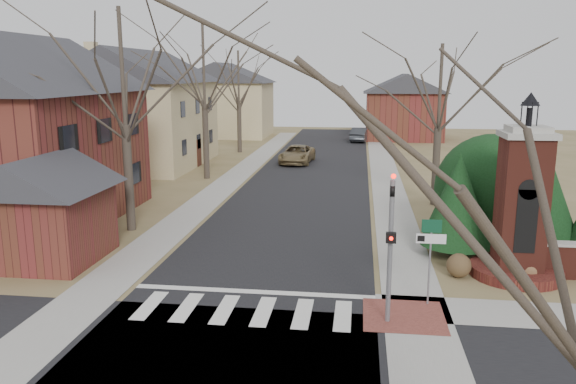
# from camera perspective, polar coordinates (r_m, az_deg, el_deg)

# --- Properties ---
(ground) EXTENTS (120.00, 120.00, 0.00)m
(ground) POSITION_cam_1_polar(r_m,az_deg,el_deg) (16.81, -5.05, -13.03)
(ground) COLOR brown
(ground) RESTS_ON ground
(main_street) EXTENTS (8.00, 70.00, 0.01)m
(main_street) POSITION_cam_1_polar(r_m,az_deg,el_deg) (37.69, 2.08, 1.16)
(main_street) COLOR black
(main_street) RESTS_ON ground
(cross_street) EXTENTS (120.00, 8.00, 0.01)m
(cross_street) POSITION_cam_1_polar(r_m,az_deg,el_deg) (14.23, -7.75, -18.03)
(cross_street) COLOR black
(cross_street) RESTS_ON ground
(crosswalk_zone) EXTENTS (8.00, 2.20, 0.02)m
(crosswalk_zone) POSITION_cam_1_polar(r_m,az_deg,el_deg) (17.52, -4.48, -11.91)
(crosswalk_zone) COLOR silver
(crosswalk_zone) RESTS_ON ground
(stop_bar) EXTENTS (8.00, 0.35, 0.02)m
(stop_bar) POSITION_cam_1_polar(r_m,az_deg,el_deg) (18.87, -3.54, -10.09)
(stop_bar) COLOR silver
(stop_bar) RESTS_ON ground
(sidewalk_right_main) EXTENTS (2.00, 60.00, 0.02)m
(sidewalk_right_main) POSITION_cam_1_polar(r_m,az_deg,el_deg) (37.58, 10.00, 0.96)
(sidewalk_right_main) COLOR gray
(sidewalk_right_main) RESTS_ON ground
(sidewalk_left) EXTENTS (2.00, 60.00, 0.02)m
(sidewalk_left) POSITION_cam_1_polar(r_m,az_deg,el_deg) (38.50, -5.65, 1.35)
(sidewalk_left) COLOR gray
(sidewalk_left) RESTS_ON ground
(curb_apron) EXTENTS (2.40, 2.40, 0.02)m
(curb_apron) POSITION_cam_1_polar(r_m,az_deg,el_deg) (17.43, 11.67, -12.25)
(curb_apron) COLOR brown
(curb_apron) RESTS_ON ground
(traffic_signal_pole) EXTENTS (0.28, 0.41, 4.50)m
(traffic_signal_pole) POSITION_cam_1_polar(r_m,az_deg,el_deg) (16.11, 10.39, -4.47)
(traffic_signal_pole) COLOR slate
(traffic_signal_pole) RESTS_ON ground
(sign_post) EXTENTS (0.90, 0.07, 2.75)m
(sign_post) POSITION_cam_1_polar(r_m,az_deg,el_deg) (17.76, 14.27, -5.24)
(sign_post) COLOR slate
(sign_post) RESTS_ON ground
(brick_gate_monument) EXTENTS (3.20, 3.20, 6.47)m
(brick_gate_monument) POSITION_cam_1_polar(r_m,az_deg,el_deg) (21.22, 22.53, -2.38)
(brick_gate_monument) COLOR maroon
(brick_gate_monument) RESTS_ON ground
(house_brick_left) EXTENTS (9.80, 11.80, 9.42)m
(house_brick_left) POSITION_cam_1_polar(r_m,az_deg,el_deg) (29.86, -26.10, 6.12)
(house_brick_left) COLOR maroon
(house_brick_left) RESTS_ON ground
(house_stucco_left) EXTENTS (9.80, 12.80, 9.28)m
(house_stucco_left) POSITION_cam_1_polar(r_m,az_deg,el_deg) (45.20, -14.75, 8.46)
(house_stucco_left) COLOR #C4B582
(house_stucco_left) RESTS_ON ground
(garage_left) EXTENTS (4.80, 4.80, 4.29)m
(garage_left) POSITION_cam_1_polar(r_m,az_deg,el_deg) (23.22, -23.65, -1.10)
(garage_left) COLOR maroon
(garage_left) RESTS_ON ground
(house_distant_left) EXTENTS (10.80, 8.80, 8.53)m
(house_distant_left) POSITION_cam_1_polar(r_m,az_deg,el_deg) (64.77, -6.48, 9.43)
(house_distant_left) COLOR #C4B582
(house_distant_left) RESTS_ON ground
(house_distant_right) EXTENTS (8.80, 8.80, 7.30)m
(house_distant_right) POSITION_cam_1_polar(r_m,az_deg,el_deg) (63.12, 11.67, 8.65)
(house_distant_right) COLOR maroon
(house_distant_right) RESTS_ON ground
(evergreen_near) EXTENTS (2.80, 2.80, 4.10)m
(evergreen_near) POSITION_cam_1_polar(r_m,az_deg,el_deg) (22.71, 16.88, -0.72)
(evergreen_near) COLOR #473D33
(evergreen_near) RESTS_ON ground
(evergreen_mid) EXTENTS (3.40, 3.40, 4.70)m
(evergreen_mid) POSITION_cam_1_polar(r_m,az_deg,el_deg) (24.56, 24.09, 0.39)
(evergreen_mid) COLOR #473D33
(evergreen_mid) RESTS_ON ground
(evergreen_mass) EXTENTS (4.80, 4.80, 4.80)m
(evergreen_mass) POSITION_cam_1_polar(r_m,az_deg,el_deg) (25.44, 20.00, 0.64)
(evergreen_mass) COLOR black
(evergreen_mass) RESTS_ON ground
(bare_tree_0) EXTENTS (8.05, 8.05, 11.15)m
(bare_tree_0) POSITION_cam_1_polar(r_m,az_deg,el_deg) (26.02, -16.57, 12.84)
(bare_tree_0) COLOR #473D33
(bare_tree_0) RESTS_ON ground
(bare_tree_1) EXTENTS (8.40, 8.40, 11.64)m
(bare_tree_1) POSITION_cam_1_polar(r_m,az_deg,el_deg) (38.30, -8.60, 13.28)
(bare_tree_1) COLOR #473D33
(bare_tree_1) RESTS_ON ground
(bare_tree_2) EXTENTS (7.35, 7.35, 10.19)m
(bare_tree_2) POSITION_cam_1_polar(r_m,az_deg,el_deg) (51.03, -5.06, 11.89)
(bare_tree_2) COLOR #473D33
(bare_tree_2) RESTS_ON ground
(bare_tree_3) EXTENTS (7.00, 7.00, 9.70)m
(bare_tree_3) POSITION_cam_1_polar(r_m,az_deg,el_deg) (31.14, 15.25, 10.85)
(bare_tree_3) COLOR #473D33
(bare_tree_3) RESTS_ON ground
(pickup_truck) EXTENTS (2.69, 5.22, 1.41)m
(pickup_truck) POSITION_cam_1_polar(r_m,az_deg,el_deg) (44.99, 0.93, 3.85)
(pickup_truck) COLOR olive
(pickup_truck) RESTS_ON ground
(distant_car) EXTENTS (2.26, 4.68, 1.48)m
(distant_car) POSITION_cam_1_polar(r_m,az_deg,el_deg) (59.83, 7.37, 5.82)
(distant_car) COLOR #33363B
(distant_car) RESTS_ON ground
(dry_shrub_left) EXTENTS (0.86, 0.86, 0.86)m
(dry_shrub_left) POSITION_cam_1_polar(r_m,az_deg,el_deg) (20.88, 16.97, -7.16)
(dry_shrub_left) COLOR brown
(dry_shrub_left) RESTS_ON ground
(dry_shrub_right) EXTENTS (0.81, 0.81, 0.81)m
(dry_shrub_right) POSITION_cam_1_polar(r_m,az_deg,el_deg) (21.42, 23.20, -7.21)
(dry_shrub_right) COLOR brown
(dry_shrub_right) RESTS_ON ground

